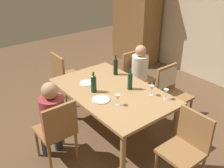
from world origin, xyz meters
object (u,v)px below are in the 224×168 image
(dining_table, at_px, (112,95))
(chair_near, at_px, (57,128))
(person_man_bearded, at_px, (141,71))
(person_woman_host, at_px, (52,116))
(chair_left_end, at_px, (64,74))
(chair_right_end, at_px, (187,144))
(wine_glass_near_right, at_px, (166,92))
(wine_glass_centre, at_px, (152,88))
(dinner_plate_guest_left, at_px, (87,83))
(chair_far_right, at_px, (169,86))
(dinner_plate_host, at_px, (101,100))
(chair_far_left, at_px, (136,74))
(wine_bottle_dark_red, at_px, (116,66))
(armoire_cabinet, at_px, (136,16))
(wine_bottle_short_olive, at_px, (94,83))
(wine_bottle_tall_green, at_px, (130,80))

(dining_table, xyz_separation_m, chair_near, (0.09, -0.94, -0.12))
(person_man_bearded, bearing_deg, person_woman_host, 10.62)
(dining_table, bearing_deg, chair_left_end, -176.09)
(chair_right_end, height_order, person_woman_host, person_woman_host)
(wine_glass_near_right, bearing_deg, wine_glass_centre, -159.15)
(person_man_bearded, xyz_separation_m, dinner_plate_guest_left, (-0.03, -1.09, 0.09))
(chair_far_right, relative_size, dinner_plate_host, 3.83)
(chair_right_end, relative_size, dinner_plate_host, 3.83)
(chair_left_end, bearing_deg, chair_far_left, 52.53)
(chair_far_left, bearing_deg, chair_left_end, -37.47)
(wine_bottle_dark_red, bearing_deg, dinner_plate_host, -52.43)
(chair_left_end, relative_size, person_woman_host, 0.81)
(armoire_cabinet, bearing_deg, dining_table, -49.15)
(chair_right_end, distance_m, chair_far_right, 1.31)
(wine_glass_near_right, height_order, dinner_plate_guest_left, wine_glass_near_right)
(chair_far_left, height_order, wine_bottle_dark_red, wine_bottle_dark_red)
(wine_bottle_short_olive, relative_size, dinner_plate_guest_left, 1.38)
(chair_far_left, height_order, dinner_plate_host, chair_far_left)
(wine_bottle_tall_green, bearing_deg, wine_glass_centre, 19.85)
(wine_glass_centre, height_order, dinner_plate_host, wine_glass_centre)
(armoire_cabinet, xyz_separation_m, wine_glass_centre, (2.44, -1.97, -0.27))
(wine_bottle_tall_green, xyz_separation_m, wine_glass_centre, (0.32, 0.11, -0.04))
(chair_near, height_order, dinner_plate_guest_left, chair_near)
(wine_glass_centre, bearing_deg, chair_left_end, -166.10)
(chair_far_right, bearing_deg, wine_bottle_tall_green, -11.83)
(chair_near, bearing_deg, wine_bottle_dark_red, 19.71)
(armoire_cabinet, distance_m, dining_table, 3.08)
(chair_near, bearing_deg, wine_glass_near_right, -22.26)
(dining_table, relative_size, wine_glass_centre, 12.01)
(person_woman_host, distance_m, dinner_plate_host, 0.67)
(person_man_bearded, xyz_separation_m, wine_bottle_tall_green, (0.51, -0.71, 0.23))
(chair_near, xyz_separation_m, dinner_plate_guest_left, (-0.49, 0.78, 0.20))
(chair_far_left, distance_m, wine_glass_centre, 1.15)
(chair_far_left, xyz_separation_m, wine_glass_centre, (0.94, -0.60, 0.30))
(chair_right_end, distance_m, dinner_plate_host, 1.22)
(person_woman_host, height_order, wine_bottle_dark_red, person_woman_host)
(dining_table, height_order, chair_far_right, chair_far_right)
(person_man_bearded, bearing_deg, chair_right_end, 62.78)
(dining_table, distance_m, wine_glass_near_right, 0.78)
(person_woman_host, xyz_separation_m, wine_glass_centre, (0.47, 1.28, 0.17))
(wine_bottle_dark_red, distance_m, dinner_plate_guest_left, 0.55)
(chair_near, xyz_separation_m, wine_bottle_dark_red, (-0.47, 1.31, 0.34))
(dining_table, relative_size, dinner_plate_guest_left, 8.05)
(wine_bottle_tall_green, relative_size, dinner_plate_host, 1.32)
(dining_table, distance_m, person_woman_host, 0.94)
(chair_left_end, bearing_deg, wine_glass_near_right, 14.62)
(chair_far_right, xyz_separation_m, wine_glass_centre, (0.17, -0.60, 0.23))
(dining_table, bearing_deg, wine_bottle_dark_red, 135.62)
(wine_bottle_tall_green, bearing_deg, person_man_bearded, 125.42)
(person_man_bearded, relative_size, wine_bottle_short_olive, 3.56)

